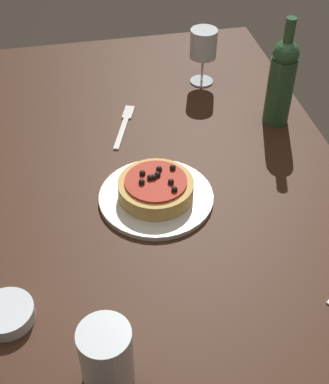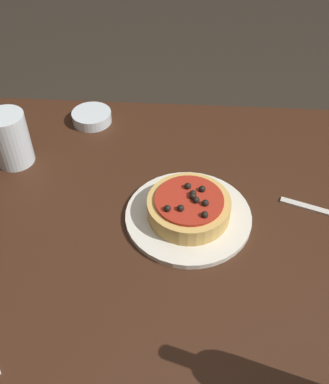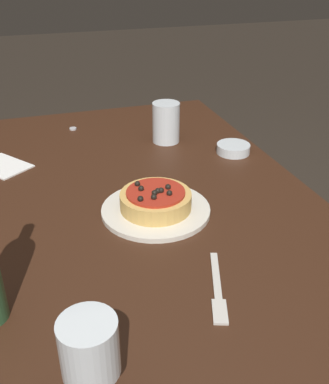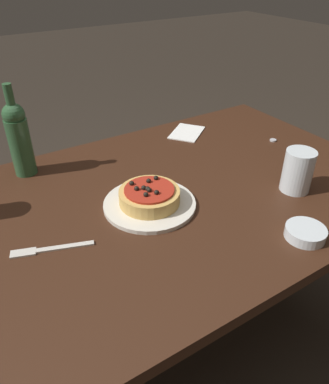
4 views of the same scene
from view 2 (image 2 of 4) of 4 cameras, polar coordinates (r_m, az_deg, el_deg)
name	(u,v)px [view 2 (image 2 of 4)]	position (r m, az deg, el deg)	size (l,w,h in m)	color
ground_plane	(182,379)	(1.55, 2.19, -22.69)	(14.00, 14.00, 0.00)	#2D261E
dining_table	(190,252)	(0.98, 3.22, -7.57)	(1.60, 0.90, 0.74)	#381E11
dinner_plate	(188,216)	(0.93, 3.04, -3.09)	(0.26, 0.26, 0.01)	silver
pizza	(189,207)	(0.91, 3.11, -1.90)	(0.17, 0.17, 0.06)	tan
water_cup	(10,139)	(1.09, -19.00, 6.40)	(0.09, 0.09, 0.13)	silver
side_bowl	(92,117)	(1.20, -9.21, 9.39)	(0.10, 0.10, 0.03)	silver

